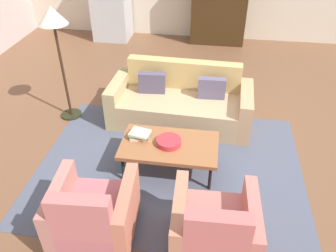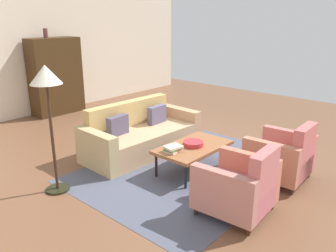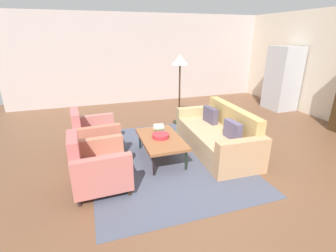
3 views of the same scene
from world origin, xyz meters
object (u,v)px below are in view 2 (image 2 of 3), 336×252
Objects in this scene: couch at (139,136)px; armchair_right at (283,158)px; armchair_left at (241,188)px; floor_lamp at (47,87)px; cabinet at (56,76)px; book_stack at (173,149)px; coffee_table at (193,148)px; fruit_bowl at (193,144)px; vase_tall at (45,33)px.

couch is 2.42× the size of armchair_right.
armchair_left is 2.69m from floor_lamp.
armchair_left is at bearing 177.74° from armchair_right.
book_stack is at bearing -100.68° from cabinet.
coffee_table is at bearing 115.07° from armchair_right.
armchair_left is 1.31m from fruit_bowl.
book_stack is at bearing 168.95° from fruit_bowl.
couch reaches higher than book_stack.
vase_tall reaches higher than cabinet.
floor_lamp is at bearing 149.67° from fruit_bowl.
cabinet reaches higher than book_stack.
fruit_bowl is at bearing -11.05° from book_stack.
vase_tall is at bearing 86.09° from fruit_bowl.
coffee_table is 5.68× the size of vase_tall.
book_stack is 4.52m from cabinet.
armchair_left is at bearing -117.04° from coffee_table.
floor_lamp is (-1.74, -0.18, 1.16)m from couch.
vase_tall is (0.30, 3.31, 1.62)m from couch.
couch is at bearing 89.85° from coffee_table.
armchair_right is 1.59m from book_stack.
vase_tall is (-0.30, 5.66, 1.56)m from armchair_right.
armchair_right is 3.16× the size of book_stack.
couch is 2.43m from armchair_left.
armchair_left is (-0.60, -1.17, -0.03)m from coffee_table.
couch reaches higher than coffee_table.
armchair_right is at bearing -62.68° from coffee_table.
fruit_bowl is at bearing 115.33° from armchair_right.
coffee_table is 4.55m from cabinet.
armchair_left is 3.16× the size of book_stack.
cabinet is at bearing 75.46° from armchair_left.
coffee_table is 1.31m from armchair_right.
floor_lamp is at bearing 113.55° from armchair_left.
vase_tall is at bearing 90.80° from armchair_right.
vase_tall is at bearing 86.18° from coffee_table.
couch is 3.40m from cabinet.
vase_tall is (0.30, 4.49, 1.53)m from coffee_table.
vase_tall reaches higher than armchair_right.
floor_lamp is at bearing -120.31° from vase_tall.
coffee_table is 1.36× the size of armchair_left.
vase_tall is at bearing -93.05° from couch.
book_stack is 0.15× the size of cabinet.
book_stack is (0.21, 1.24, 0.11)m from armchair_left.
fruit_bowl is 0.38m from book_stack.
floor_lamp is (-1.35, 0.94, 0.99)m from book_stack.
armchair_right is 2.86× the size of fruit_bowl.
coffee_table is 0.07m from fruit_bowl.
armchair_right is at bearing -88.46° from cabinet.
cabinet is 4.15m from floor_lamp.
floor_lamp reaches higher than armchair_left.
book_stack is 1.32× the size of vase_tall.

